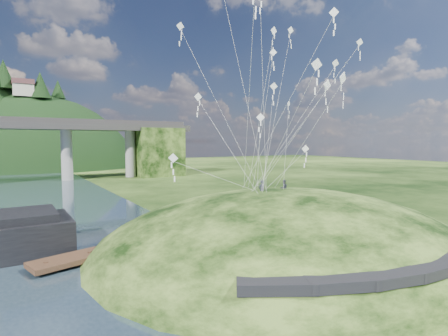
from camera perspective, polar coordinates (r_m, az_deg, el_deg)
ground at (r=26.97m, az=-0.52°, el=-16.21°), size 320.00×320.00×0.00m
grass_hill at (r=33.50m, az=9.79°, el=-14.83°), size 36.00×32.00×13.00m
footpath at (r=24.86m, az=27.71°, el=-13.46°), size 22.29×5.84×0.83m
wooden_dock at (r=31.98m, az=-15.60°, el=-12.13°), size 15.53×6.21×1.10m
kite_flyers at (r=33.61m, az=8.29°, el=-1.92°), size 3.72×0.86×1.97m
kite_swarm at (r=32.63m, az=8.11°, el=15.73°), size 19.08×17.40×18.15m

